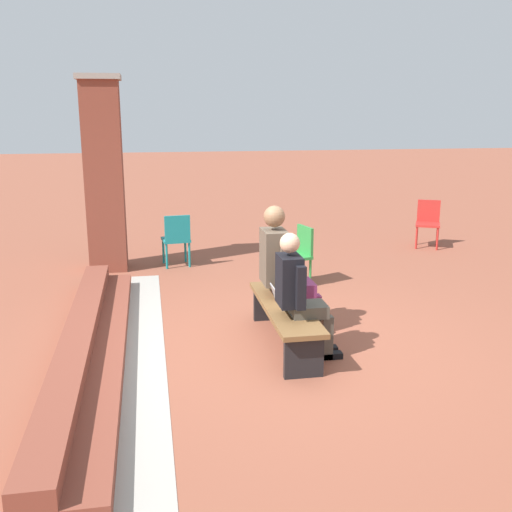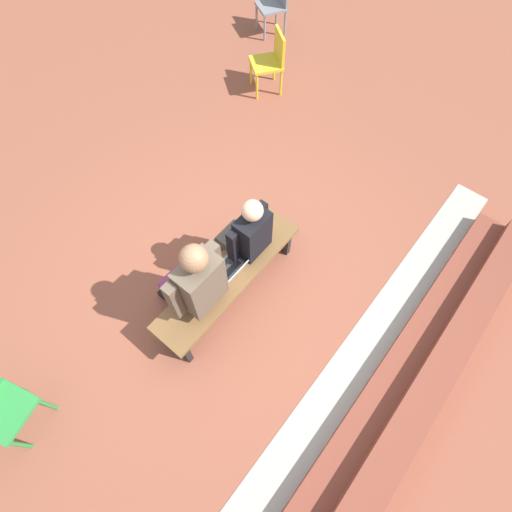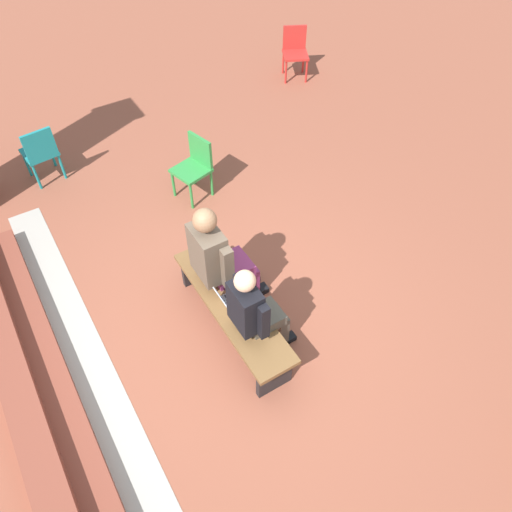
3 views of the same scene
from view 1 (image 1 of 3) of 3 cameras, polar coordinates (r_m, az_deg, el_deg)
ground_plane at (r=6.43m, az=2.30°, el=-8.50°), size 60.00×60.00×0.00m
concrete_strip at (r=6.30m, az=-10.49°, el=-9.19°), size 6.01×0.40×0.01m
brick_steps at (r=6.29m, az=-15.61°, el=-8.34°), size 5.21×0.60×0.30m
brick_pillar_left_of_steps at (r=9.45m, az=-14.26°, el=7.56°), size 0.64×0.64×2.94m
bench at (r=6.32m, az=2.74°, el=-5.48°), size 1.80×0.44×0.45m
person_student at (r=5.91m, az=4.14°, el=-3.41°), size 0.51×0.64×1.29m
person_adult at (r=6.56m, az=2.70°, el=-1.08°), size 0.60×0.76×1.44m
laptop at (r=6.24m, az=2.72°, el=-4.32°), size 0.32×0.29×0.21m
plastic_chair_far_right at (r=11.29m, az=16.07°, el=3.27°), size 0.56×0.56×0.84m
plastic_chair_far_left at (r=8.47m, az=4.02°, el=0.40°), size 0.51×0.51×0.84m
plastic_chair_mid_courtyard at (r=9.53m, az=-7.58°, el=1.82°), size 0.47×0.47×0.84m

